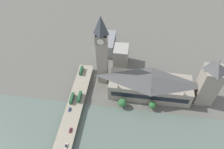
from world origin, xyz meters
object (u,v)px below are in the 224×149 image
object	(u,v)px
parliament_hall	(150,85)
clock_tower	(102,50)
road_bridge	(68,130)
double_decker_bus_mid	(81,70)
victoria_tower	(209,83)
double_decker_bus_rear	(80,97)
double_decker_bus_lead	(72,98)
car_northbound_lead	(66,146)
car_northbound_tail	(71,130)
car_northbound_mid	(70,109)

from	to	relation	value
parliament_hall	clock_tower	distance (m)	58.74
parliament_hall	road_bridge	distance (m)	88.82
clock_tower	double_decker_bus_mid	bearing A→B (deg)	85.43
victoria_tower	double_decker_bus_mid	world-z (taller)	victoria_tower
victoria_tower	double_decker_bus_rear	distance (m)	122.70
double_decker_bus_lead	car_northbound_lead	size ratio (longest dim) A/B	2.50
double_decker_bus_lead	car_northbound_tail	distance (m)	33.00
victoria_tower	double_decker_bus_rear	bearing A→B (deg)	99.55
clock_tower	double_decker_bus_lead	world-z (taller)	clock_tower
parliament_hall	car_northbound_lead	bearing A→B (deg)	135.93
double_decker_bus_lead	double_decker_bus_rear	xyz separation A→B (m)	(2.56, -7.02, 0.21)
double_decker_bus_mid	double_decker_bus_rear	distance (m)	35.03
car_northbound_lead	car_northbound_mid	size ratio (longest dim) A/B	1.06
car_northbound_mid	clock_tower	bearing A→B (deg)	-27.45
double_decker_bus_mid	car_northbound_lead	world-z (taller)	double_decker_bus_mid
double_decker_bus_lead	double_decker_bus_mid	distance (m)	37.01
car_northbound_lead	car_northbound_tail	distance (m)	14.40
parliament_hall	double_decker_bus_lead	size ratio (longest dim) A/B	6.91
clock_tower	double_decker_bus_rear	world-z (taller)	clock_tower
car_northbound_tail	road_bridge	bearing A→B (deg)	69.36
victoria_tower	double_decker_bus_mid	distance (m)	128.15
victoria_tower	double_decker_bus_lead	distance (m)	130.02
car_northbound_mid	car_northbound_tail	world-z (taller)	car_northbound_tail
victoria_tower	double_decker_bus_lead	xyz separation A→B (m)	(-22.73, 126.86, -17.20)
double_decker_bus_rear	car_northbound_lead	size ratio (longest dim) A/B	2.49
parliament_hall	double_decker_bus_mid	size ratio (longest dim) A/B	7.57
car_northbound_tail	double_decker_bus_rear	bearing A→B (deg)	-0.03
parliament_hall	car_northbound_mid	distance (m)	81.36
road_bridge	double_decker_bus_mid	distance (m)	68.25
clock_tower	car_northbound_lead	xyz separation A→B (m)	(-81.67, 17.74, -36.20)
clock_tower	road_bridge	world-z (taller)	clock_tower
car_northbound_mid	car_northbound_tail	distance (m)	21.64
double_decker_bus_mid	car_northbound_lead	distance (m)	83.88
victoria_tower	car_northbound_mid	size ratio (longest dim) A/B	12.60
victoria_tower	clock_tower	bearing A→B (deg)	83.10
clock_tower	car_northbound_lead	world-z (taller)	clock_tower
road_bridge	car_northbound_tail	size ratio (longest dim) A/B	33.01
road_bridge	car_northbound_tail	distance (m)	3.70
parliament_hall	car_northbound_mid	xyz separation A→B (m)	(-34.17, 73.52, -6.85)
parliament_hall	road_bridge	bearing A→B (deg)	127.43
parliament_hall	double_decker_bus_mid	xyz separation A→B (m)	(14.34, 73.53, -4.86)
double_decker_bus_lead	parliament_hall	bearing A→B (deg)	-73.01
victoria_tower	double_decker_bus_rear	world-z (taller)	victoria_tower
parliament_hall	victoria_tower	bearing A→B (deg)	-89.94
victoria_tower	double_decker_bus_mid	xyz separation A→B (m)	(14.28, 126.20, -17.12)
double_decker_bus_mid	clock_tower	bearing A→B (deg)	-94.57
parliament_hall	car_northbound_lead	distance (m)	96.65
road_bridge	car_northbound_tail	world-z (taller)	car_northbound_tail
victoria_tower	car_northbound_mid	world-z (taller)	victoria_tower
parliament_hall	road_bridge	xyz separation A→B (m)	(-53.73, 70.20, -8.56)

